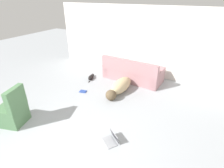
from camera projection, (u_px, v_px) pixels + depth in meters
The scene contains 8 objects.
ground_plane at pixel (55, 160), 3.23m from camera, with size 20.00×20.00×0.00m, color #999EA3.
wall_back at pixel (144, 42), 6.14m from camera, with size 7.16×0.06×2.41m.
couch at pixel (132, 73), 6.11m from camera, with size 2.06×0.96×0.82m.
dog at pixel (120, 87), 5.34m from camera, with size 0.46×1.52×0.41m.
cat at pixel (91, 77), 6.28m from camera, with size 0.29×0.57×0.13m.
laptop_open at pixel (113, 139), 3.61m from camera, with size 0.42×0.40×0.21m.
book_blue at pixel (83, 91), 5.46m from camera, with size 0.24×0.19×0.02m.
side_chair at pixel (13, 112), 4.02m from camera, with size 0.69×0.67×0.95m.
Camera 1 is at (2.00, -1.42, 2.74)m, focal length 28.00 mm.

